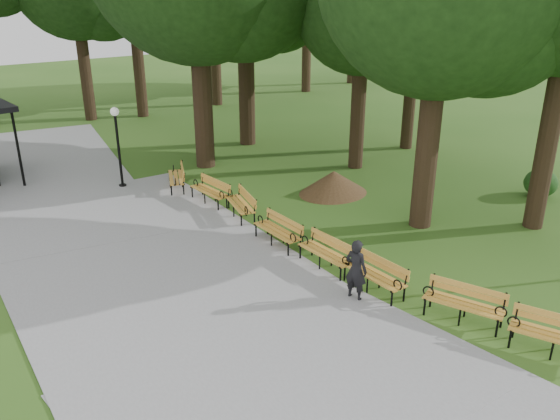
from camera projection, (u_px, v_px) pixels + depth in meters
ground at (346, 280)px, 14.85m from camera, size 100.00×100.00×0.00m
path at (156, 278)px, 14.88m from camera, size 12.00×38.00×0.06m
person at (356, 270)px, 13.68m from camera, size 0.53×0.66×1.59m
lamp_post at (117, 130)px, 20.78m from camera, size 0.32×0.32×3.07m
dirt_mound at (333, 182)px, 20.81m from camera, size 2.25×2.25×0.86m
bench_0 at (555, 337)px, 11.72m from camera, size 1.33×2.00×0.88m
bench_1 at (464, 305)px, 12.88m from camera, size 1.28×2.00×0.88m
bench_2 at (374, 275)px, 14.17m from camera, size 0.67×1.91×0.88m
bench_3 at (326, 254)px, 15.31m from camera, size 0.69×1.92×0.88m
bench_4 at (278, 231)px, 16.67m from camera, size 0.65×1.90×0.88m
bench_5 at (240, 204)px, 18.69m from camera, size 1.11×2.00×0.88m
bench_6 at (210, 191)px, 19.85m from camera, size 0.77×1.94×0.88m
bench_7 at (176, 178)px, 21.27m from camera, size 1.35×2.00×0.88m
lawn_tree_1 at (363, 6)px, 21.55m from camera, size 5.33×5.33×9.14m
shrub_1 at (538, 196)px, 20.69m from camera, size 1.18×1.18×1.00m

